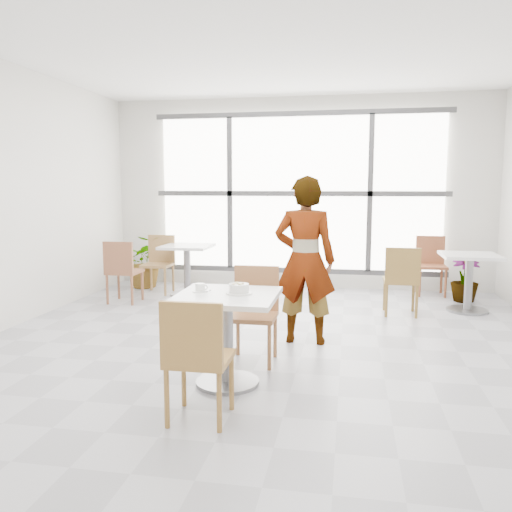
% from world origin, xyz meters
% --- Properties ---
extents(floor, '(7.00, 7.00, 0.00)m').
position_xyz_m(floor, '(0.00, 0.00, 0.00)').
color(floor, '#9E9EA5').
rests_on(floor, ground).
extents(ceiling, '(7.00, 7.00, 0.00)m').
position_xyz_m(ceiling, '(0.00, 0.00, 3.00)').
color(ceiling, white).
rests_on(ceiling, ground).
extents(wall_back, '(6.00, 0.00, 6.00)m').
position_xyz_m(wall_back, '(0.00, 3.50, 1.50)').
color(wall_back, silver).
rests_on(wall_back, ground).
extents(wall_front, '(6.00, 0.00, 6.00)m').
position_xyz_m(wall_front, '(0.00, -3.50, 1.50)').
color(wall_front, silver).
rests_on(wall_front, ground).
extents(window, '(4.60, 0.07, 2.52)m').
position_xyz_m(window, '(0.00, 3.44, 1.50)').
color(window, white).
rests_on(window, ground).
extents(main_table, '(0.80, 0.80, 0.75)m').
position_xyz_m(main_table, '(-0.15, -0.78, 0.52)').
color(main_table, white).
rests_on(main_table, ground).
extents(chair_near, '(0.42, 0.42, 0.87)m').
position_xyz_m(chair_near, '(-0.19, -1.51, 0.50)').
color(chair_near, '#A17338').
rests_on(chair_near, ground).
extents(chair_far, '(0.42, 0.42, 0.87)m').
position_xyz_m(chair_far, '(-0.04, -0.13, 0.50)').
color(chair_far, '#9E663D').
rests_on(chair_far, ground).
extents(oatmeal_bowl, '(0.21, 0.21, 0.09)m').
position_xyz_m(oatmeal_bowl, '(-0.06, -0.75, 0.79)').
color(oatmeal_bowl, white).
rests_on(oatmeal_bowl, main_table).
extents(coffee_cup, '(0.16, 0.13, 0.07)m').
position_xyz_m(coffee_cup, '(-0.39, -0.71, 0.78)').
color(coffee_cup, white).
rests_on(coffee_cup, main_table).
extents(person, '(0.63, 0.41, 1.71)m').
position_xyz_m(person, '(0.36, 0.50, 0.86)').
color(person, black).
rests_on(person, ground).
extents(bg_table_left, '(0.70, 0.70, 0.75)m').
position_xyz_m(bg_table_left, '(-1.55, 2.54, 0.49)').
color(bg_table_left, silver).
rests_on(bg_table_left, ground).
extents(bg_table_right, '(0.70, 0.70, 0.75)m').
position_xyz_m(bg_table_right, '(2.33, 2.21, 0.49)').
color(bg_table_right, silver).
rests_on(bg_table_right, ground).
extents(bg_chair_left_near, '(0.42, 0.42, 0.87)m').
position_xyz_m(bg_chair_left_near, '(-2.27, 1.85, 0.50)').
color(bg_chair_left_near, brown).
rests_on(bg_chair_left_near, ground).
extents(bg_chair_left_far, '(0.42, 0.42, 0.87)m').
position_xyz_m(bg_chair_left_far, '(-2.05, 2.70, 0.50)').
color(bg_chair_left_far, '#A17847').
rests_on(bg_chair_left_far, ground).
extents(bg_chair_right_near, '(0.42, 0.42, 0.87)m').
position_xyz_m(bg_chair_right_near, '(1.45, 1.82, 0.50)').
color(bg_chair_right_near, olive).
rests_on(bg_chair_right_near, ground).
extents(bg_chair_right_far, '(0.42, 0.42, 0.87)m').
position_xyz_m(bg_chair_right_far, '(2.01, 3.28, 0.50)').
color(bg_chair_right_far, brown).
rests_on(bg_chair_right_far, ground).
extents(plant_left, '(0.89, 0.81, 0.85)m').
position_xyz_m(plant_left, '(-2.39, 3.02, 0.42)').
color(plant_left, '#498B3E').
rests_on(plant_left, ground).
extents(plant_right, '(0.39, 0.39, 0.67)m').
position_xyz_m(plant_right, '(2.41, 2.81, 0.33)').
color(plant_right, '#5B853F').
rests_on(plant_right, ground).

